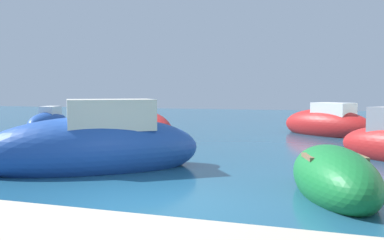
# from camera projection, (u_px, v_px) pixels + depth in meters

# --- Properties ---
(ground) EXTENTS (80.00, 80.00, 0.00)m
(ground) POSITION_uv_depth(u_px,v_px,m) (153.00, 206.00, 7.59)
(ground) COLOR #1E5170
(moored_boat_0) EXTENTS (2.35, 3.74, 1.31)m
(moored_boat_0) POSITION_uv_depth(u_px,v_px,m) (334.00, 178.00, 8.31)
(moored_boat_0) COLOR #197233
(moored_boat_0) RESTS_ON ground
(moored_boat_1) EXTENTS (6.00, 5.05, 2.33)m
(moored_boat_1) POSITION_uv_depth(u_px,v_px,m) (95.00, 147.00, 11.08)
(moored_boat_1) COLOR #1E479E
(moored_boat_1) RESTS_ON ground
(moored_boat_4) EXTENTS (2.16, 4.20, 1.55)m
(moored_boat_4) POSITION_uv_depth(u_px,v_px,m) (48.00, 122.00, 22.84)
(moored_boat_4) COLOR #1E479E
(moored_boat_4) RESTS_ON ground
(moored_boat_5) EXTENTS (4.97, 4.46, 1.95)m
(moored_boat_5) POSITION_uv_depth(u_px,v_px,m) (327.00, 124.00, 19.81)
(moored_boat_5) COLOR #B21E1E
(moored_boat_5) RESTS_ON ground
(moored_boat_6) EXTENTS (5.17, 5.42, 1.66)m
(moored_boat_6) POSITION_uv_depth(u_px,v_px,m) (142.00, 128.00, 18.25)
(moored_boat_6) COLOR #B21E1E
(moored_boat_6) RESTS_ON ground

